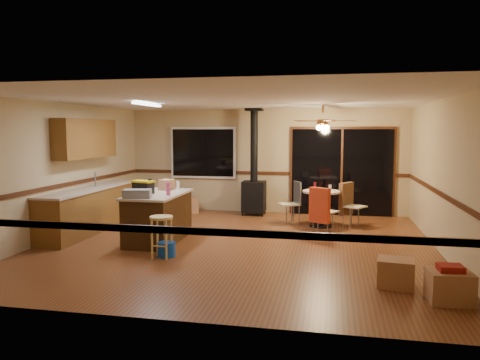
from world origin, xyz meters
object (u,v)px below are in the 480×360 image
(dining_table, at_px, (321,202))
(chair_near, at_px, (320,205))
(kitchen_island, at_px, (158,217))
(chair_left, at_px, (294,198))
(bar_stool, at_px, (162,237))
(blue_bucket, at_px, (167,249))
(box_under_window, at_px, (189,205))
(chair_right, at_px, (347,199))
(box_corner_a, at_px, (450,287))
(toolbox_grey, at_px, (137,194))
(toolbox_black, at_px, (143,188))
(wood_stove, at_px, (254,185))
(box_corner_b, at_px, (396,273))

(dining_table, height_order, chair_near, chair_near)
(kitchen_island, distance_m, chair_left, 3.14)
(bar_stool, bearing_deg, blue_bucket, 60.30)
(chair_near, height_order, box_under_window, chair_near)
(kitchen_island, xyz_separation_m, dining_table, (2.96, 1.93, 0.07))
(bar_stool, distance_m, chair_right, 4.41)
(blue_bucket, height_order, dining_table, dining_table)
(chair_left, bearing_deg, kitchen_island, -138.56)
(chair_left, height_order, box_corner_a, chair_left)
(box_corner_a, bearing_deg, toolbox_grey, 160.41)
(kitchen_island, xyz_separation_m, blue_bucket, (0.53, -1.03, -0.33))
(blue_bucket, relative_size, chair_near, 0.41)
(dining_table, xyz_separation_m, box_corner_a, (1.64, -4.24, -0.34))
(toolbox_black, height_order, dining_table, toolbox_black)
(blue_bucket, xyz_separation_m, chair_right, (2.97, 3.11, 0.48))
(toolbox_black, xyz_separation_m, box_under_window, (-0.10, 3.09, -0.82))
(chair_left, bearing_deg, chair_near, -58.75)
(toolbox_grey, bearing_deg, blue_bucket, -31.05)
(toolbox_black, relative_size, bar_stool, 0.55)
(kitchen_island, distance_m, wood_stove, 3.33)
(chair_left, bearing_deg, box_corner_a, -62.91)
(dining_table, xyz_separation_m, chair_near, (0.00, -0.85, 0.07))
(dining_table, bearing_deg, box_corner_a, -68.87)
(chair_left, bearing_deg, toolbox_black, -140.60)
(chair_right, relative_size, box_under_window, 1.50)
(bar_stool, bearing_deg, chair_near, 41.56)
(blue_bucket, distance_m, chair_right, 4.33)
(bar_stool, distance_m, dining_table, 3.93)
(wood_stove, xyz_separation_m, box_corner_b, (2.73, -4.91, -0.54))
(dining_table, relative_size, chair_near, 1.15)
(wood_stove, distance_m, blue_bucket, 4.20)
(box_corner_b, bearing_deg, chair_right, 97.58)
(toolbox_black, height_order, box_under_window, toolbox_black)
(kitchen_island, height_order, box_under_window, kitchen_island)
(toolbox_grey, relative_size, box_corner_b, 1.02)
(chair_left, relative_size, box_corner_a, 1.07)
(wood_stove, relative_size, chair_right, 3.60)
(chair_right, xyz_separation_m, box_corner_a, (1.09, -4.40, -0.41))
(blue_bucket, relative_size, chair_left, 0.54)
(bar_stool, height_order, box_under_window, bar_stool)
(bar_stool, relative_size, chair_left, 1.28)
(wood_stove, relative_size, box_corner_a, 5.02)
(chair_near, bearing_deg, wood_stove, 130.12)
(wood_stove, bearing_deg, kitchen_island, -113.09)
(toolbox_grey, distance_m, blue_bucket, 1.16)
(wood_stove, bearing_deg, box_corner_b, -60.91)
(toolbox_black, relative_size, box_corner_b, 0.82)
(kitchen_island, xyz_separation_m, chair_right, (3.51, 2.08, 0.14))
(bar_stool, height_order, box_corner_b, bar_stool)
(toolbox_grey, bearing_deg, chair_left, 47.31)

